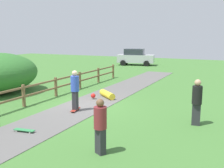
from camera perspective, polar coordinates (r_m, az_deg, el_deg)
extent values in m
plane|color=#427533|center=(13.58, -6.04, -4.67)|extent=(60.00, 60.00, 0.00)
cube|color=#605E5B|center=(13.58, -6.04, -4.63)|extent=(2.40, 28.00, 0.02)
cube|color=brown|center=(14.02, -17.99, -2.34)|extent=(0.12, 0.12, 1.10)
cube|color=brown|center=(15.94, -11.66, -0.58)|extent=(0.12, 0.12, 1.10)
cube|color=brown|center=(18.02, -6.74, 0.78)|extent=(0.12, 0.12, 1.10)
cube|color=brown|center=(20.21, -2.86, 1.86)|extent=(0.12, 0.12, 1.10)
cube|color=brown|center=(22.49, 0.25, 2.71)|extent=(0.12, 0.12, 1.10)
cube|color=brown|center=(14.96, -14.61, -1.59)|extent=(0.08, 18.00, 0.09)
cube|color=brown|center=(14.88, -14.69, 0.10)|extent=(0.08, 18.00, 0.09)
cube|color=#B23326|center=(12.75, -7.64, -5.26)|extent=(0.36, 0.82, 0.02)
cylinder|color=silver|center=(13.03, -7.50, -5.10)|extent=(0.04, 0.06, 0.06)
cylinder|color=silver|center=(12.98, -6.88, -5.15)|extent=(0.04, 0.06, 0.06)
cylinder|color=silver|center=(12.53, -8.42, -5.75)|extent=(0.04, 0.06, 0.06)
cylinder|color=silver|center=(12.48, -7.78, -5.80)|extent=(0.04, 0.06, 0.06)
cube|color=#2D2D33|center=(12.64, -7.69, -3.37)|extent=(0.26, 0.35, 0.84)
cylinder|color=blue|center=(12.48, -7.77, 0.07)|extent=(0.45, 0.45, 0.70)
sphere|color=beige|center=(12.41, -7.82, 2.24)|extent=(0.25, 0.25, 0.25)
cylinder|color=yellow|center=(15.25, -1.02, -2.20)|extent=(1.31, 1.20, 0.36)
sphere|color=red|center=(14.95, -3.95, -2.47)|extent=(0.26, 0.26, 0.26)
cube|color=#338C4C|center=(10.47, -17.86, -9.12)|extent=(0.82, 0.32, 0.02)
cylinder|color=silver|center=(10.58, -19.35, -9.24)|extent=(0.06, 0.04, 0.06)
cylinder|color=silver|center=(10.69, -18.87, -9.01)|extent=(0.06, 0.04, 0.06)
cylinder|color=silver|center=(10.27, -16.79, -9.68)|extent=(0.06, 0.04, 0.06)
cylinder|color=silver|center=(10.39, -16.33, -9.43)|extent=(0.06, 0.04, 0.06)
cube|color=#2D2D33|center=(8.20, -2.44, -11.84)|extent=(0.38, 0.33, 0.78)
cylinder|color=maroon|center=(7.96, -2.48, -7.05)|extent=(0.52, 0.52, 0.65)
sphere|color=brown|center=(7.84, -2.50, -3.96)|extent=(0.23, 0.23, 0.23)
cube|color=#2D2D33|center=(11.15, 17.15, -6.11)|extent=(0.35, 0.24, 0.85)
cylinder|color=black|center=(10.96, 17.37, -2.21)|extent=(0.43, 0.43, 0.71)
sphere|color=tan|center=(10.88, 17.50, 0.27)|extent=(0.25, 0.25, 0.25)
cube|color=#B7B7BC|center=(32.18, 5.01, 5.31)|extent=(4.45, 2.50, 0.90)
cube|color=#2D333D|center=(32.16, 4.67, 6.74)|extent=(2.47, 1.96, 0.70)
cylinder|color=black|center=(32.91, 7.57, 4.58)|extent=(0.67, 0.36, 0.64)
cylinder|color=black|center=(31.17, 7.19, 4.28)|extent=(0.67, 0.36, 0.64)
cylinder|color=black|center=(33.32, 2.93, 4.72)|extent=(0.67, 0.36, 0.64)
cylinder|color=black|center=(31.60, 2.32, 4.43)|extent=(0.67, 0.36, 0.64)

